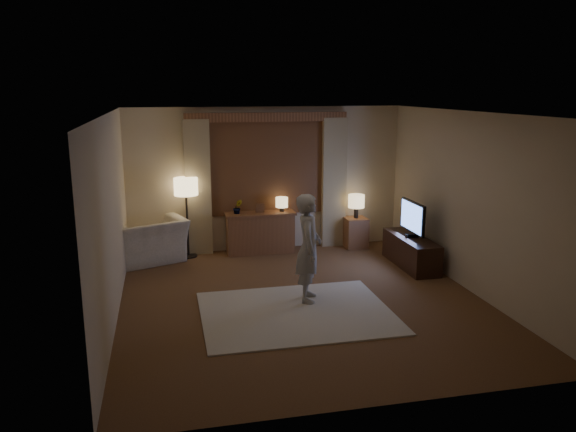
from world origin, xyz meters
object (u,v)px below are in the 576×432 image
object	(u,v)px
armchair	(148,240)
side_table	(355,233)
person	(309,248)
sideboard	(260,234)
tv_stand	(411,252)

from	to	relation	value
armchair	side_table	bearing A→B (deg)	159.71
armchair	person	xyz separation A→B (m)	(2.22, -2.38, 0.39)
sideboard	tv_stand	distance (m)	2.69
armchair	tv_stand	distance (m)	4.47
side_table	person	bearing A→B (deg)	-122.24
tv_stand	person	world-z (taller)	person
sideboard	tv_stand	size ratio (longest dim) A/B	0.86
side_table	sideboard	bearing A→B (deg)	178.41
armchair	tv_stand	bearing A→B (deg)	142.68
armchair	tv_stand	xyz separation A→B (m)	(4.30, -1.22, -0.13)
sideboard	armchair	distance (m)	1.98
side_table	tv_stand	size ratio (longest dim) A/B	0.40
sideboard	person	world-z (taller)	person
tv_stand	armchair	bearing A→B (deg)	164.21
sideboard	tv_stand	xyz separation A→B (m)	(2.32, -1.35, -0.10)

